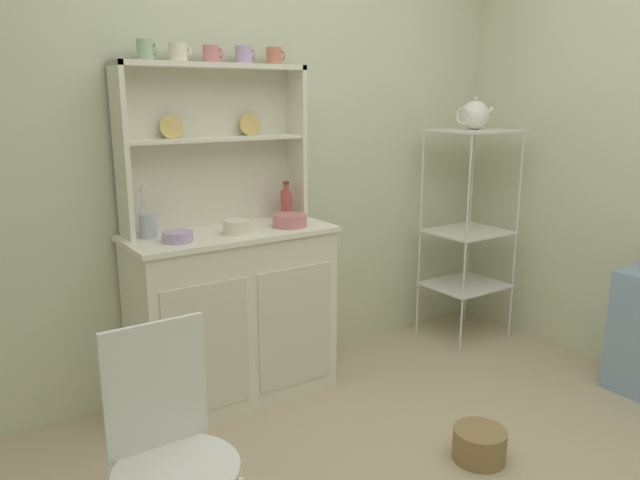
# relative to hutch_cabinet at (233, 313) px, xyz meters

# --- Properties ---
(wall_back) EXTENTS (3.84, 0.05, 2.50)m
(wall_back) POSITION_rel_hutch_cabinet_xyz_m (0.32, 0.26, 0.81)
(wall_back) COLOR beige
(wall_back) RESTS_ON ground
(hutch_cabinet) EXTENTS (0.99, 0.45, 0.85)m
(hutch_cabinet) POSITION_rel_hutch_cabinet_xyz_m (0.00, 0.00, 0.00)
(hutch_cabinet) COLOR silver
(hutch_cabinet) RESTS_ON ground
(hutch_shelf_unit) EXTENTS (0.92, 0.18, 0.77)m
(hutch_shelf_unit) POSITION_rel_hutch_cabinet_xyz_m (0.00, 0.16, 0.86)
(hutch_shelf_unit) COLOR silver
(hutch_shelf_unit) RESTS_ON hutch_cabinet
(bakers_rack) EXTENTS (0.46, 0.39, 1.29)m
(bakers_rack) POSITION_rel_hutch_cabinet_xyz_m (1.55, -0.08, 0.34)
(bakers_rack) COLOR silver
(bakers_rack) RESTS_ON ground
(wire_chair) EXTENTS (0.36, 0.36, 0.85)m
(wire_chair) POSITION_rel_hutch_cabinet_xyz_m (-0.71, -1.03, 0.08)
(wire_chair) COLOR white
(wire_chair) RESTS_ON ground
(floor_basket) EXTENTS (0.22, 0.22, 0.13)m
(floor_basket) POSITION_rel_hutch_cabinet_xyz_m (0.59, -1.07, -0.37)
(floor_basket) COLOR #93754C
(floor_basket) RESTS_ON ground
(cup_sage_0) EXTENTS (0.08, 0.07, 0.09)m
(cup_sage_0) POSITION_rel_hutch_cabinet_xyz_m (-0.31, 0.12, 1.23)
(cup_sage_0) COLOR #9EB78E
(cup_sage_0) RESTS_ON hutch_shelf_unit
(cup_cream_1) EXTENTS (0.10, 0.08, 0.08)m
(cup_cream_1) POSITION_rel_hutch_cabinet_xyz_m (-0.16, 0.12, 1.23)
(cup_cream_1) COLOR silver
(cup_cream_1) RESTS_ON hutch_shelf_unit
(cup_rose_2) EXTENTS (0.09, 0.08, 0.08)m
(cup_rose_2) POSITION_rel_hutch_cabinet_xyz_m (-0.00, 0.12, 1.23)
(cup_rose_2) COLOR #D17A84
(cup_rose_2) RESTS_ON hutch_shelf_unit
(cup_lilac_3) EXTENTS (0.09, 0.08, 0.08)m
(cup_lilac_3) POSITION_rel_hutch_cabinet_xyz_m (0.16, 0.12, 1.23)
(cup_lilac_3) COLOR #B79ECC
(cup_lilac_3) RESTS_ON hutch_shelf_unit
(cup_terracotta_4) EXTENTS (0.09, 0.08, 0.08)m
(cup_terracotta_4) POSITION_rel_hutch_cabinet_xyz_m (0.33, 0.12, 1.23)
(cup_terracotta_4) COLOR #C67556
(cup_terracotta_4) RESTS_ON hutch_shelf_unit
(bowl_mixing_large) EXTENTS (0.14, 0.14, 0.05)m
(bowl_mixing_large) POSITION_rel_hutch_cabinet_xyz_m (-0.29, -0.07, 0.44)
(bowl_mixing_large) COLOR #B79ECC
(bowl_mixing_large) RESTS_ON hutch_cabinet
(bowl_floral_medium) EXTENTS (0.12, 0.12, 0.06)m
(bowl_floral_medium) POSITION_rel_hutch_cabinet_xyz_m (0.00, -0.07, 0.45)
(bowl_floral_medium) COLOR silver
(bowl_floral_medium) RESTS_ON hutch_cabinet
(bowl_cream_small) EXTENTS (0.17, 0.17, 0.06)m
(bowl_cream_small) POSITION_rel_hutch_cabinet_xyz_m (0.29, -0.07, 0.45)
(bowl_cream_small) COLOR #D17A84
(bowl_cream_small) RESTS_ON hutch_cabinet
(jam_bottle) EXTENTS (0.06, 0.06, 0.20)m
(jam_bottle) POSITION_rel_hutch_cabinet_xyz_m (0.37, 0.09, 0.50)
(jam_bottle) COLOR #B74C47
(jam_bottle) RESTS_ON hutch_cabinet
(utensil_jar) EXTENTS (0.08, 0.08, 0.25)m
(utensil_jar) POSITION_rel_hutch_cabinet_xyz_m (-0.37, 0.08, 0.47)
(utensil_jar) COLOR #B2B7C6
(utensil_jar) RESTS_ON hutch_cabinet
(porcelain_teapot) EXTENTS (0.26, 0.17, 0.19)m
(porcelain_teapot) POSITION_rel_hutch_cabinet_xyz_m (1.55, -0.08, 0.93)
(porcelain_teapot) COLOR white
(porcelain_teapot) RESTS_ON bakers_rack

